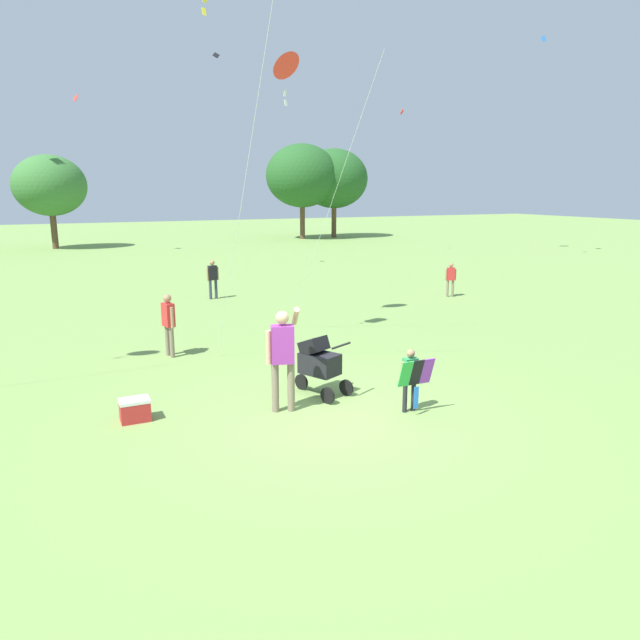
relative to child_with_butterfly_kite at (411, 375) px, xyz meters
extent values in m
plane|color=#75994C|center=(-1.19, 0.36, -0.62)|extent=(120.00, 120.00, 0.00)
cylinder|color=brown|center=(-4.73, 31.30, 0.41)|extent=(0.36, 0.36, 2.06)
ellipsoid|color=#387033|center=(-4.73, 31.30, 3.11)|extent=(4.19, 3.77, 3.56)
cylinder|color=brown|center=(11.71, 31.75, 0.57)|extent=(0.36, 0.36, 2.37)
ellipsoid|color=#235623|center=(11.71, 31.75, 3.84)|extent=(5.22, 4.70, 4.44)
cylinder|color=brown|center=(14.38, 32.02, 0.51)|extent=(0.36, 0.36, 2.27)
ellipsoid|color=#235623|center=(14.38, 32.02, 3.67)|extent=(5.05, 4.54, 4.29)
cylinder|color=#232328|center=(0.08, 0.03, -0.37)|extent=(0.07, 0.07, 0.51)
cylinder|color=#232328|center=(-0.08, 0.03, -0.37)|extent=(0.07, 0.07, 0.51)
cube|color=#2D8C4C|center=(0.00, 0.03, 0.08)|extent=(0.22, 0.14, 0.38)
cylinder|color=#A37556|center=(0.14, 0.03, 0.05)|extent=(0.06, 0.06, 0.34)
cylinder|color=#A37556|center=(-0.14, 0.03, 0.05)|extent=(0.06, 0.06, 0.34)
sphere|color=#A37556|center=(0.00, 0.03, 0.35)|extent=(0.13, 0.13, 0.13)
cube|color=purple|center=(0.19, -0.15, 0.08)|extent=(0.20, 0.16, 0.44)
cube|color=black|center=(0.00, -0.15, 0.08)|extent=(0.20, 0.16, 0.44)
cube|color=green|center=(-0.20, -0.14, 0.08)|extent=(0.20, 0.16, 0.44)
cube|color=blue|center=(0.00, -0.17, -0.32)|extent=(0.08, 0.01, 0.36)
cylinder|color=#7F705B|center=(-1.95, 0.92, -0.22)|extent=(0.12, 0.12, 0.81)
cylinder|color=#7F705B|center=(-1.70, 0.85, -0.22)|extent=(0.12, 0.12, 0.81)
cube|color=purple|center=(-1.83, 0.89, 0.49)|extent=(0.40, 0.31, 0.61)
cylinder|color=tan|center=(-2.04, 0.95, 0.45)|extent=(0.09, 0.09, 0.54)
cylinder|color=tan|center=(-1.58, 0.95, 0.91)|extent=(0.22, 0.50, 0.38)
sphere|color=tan|center=(-1.83, 0.89, 0.92)|extent=(0.21, 0.21, 0.21)
cylinder|color=black|center=(-1.16, 1.72, -0.48)|extent=(0.16, 0.27, 0.28)
cylinder|color=black|center=(-1.04, 0.89, -0.48)|extent=(0.16, 0.27, 0.28)
cylinder|color=black|center=(-0.57, 1.11, -0.48)|extent=(0.16, 0.27, 0.28)
cube|color=black|center=(-0.97, 1.34, -0.06)|extent=(0.68, 0.77, 0.36)
cube|color=black|center=(-1.03, 1.46, 0.24)|extent=(0.56, 0.55, 0.35)
cylinder|color=black|center=(-0.77, 0.93, 0.34)|extent=(0.45, 0.25, 0.04)
cube|color=yellow|center=(-1.94, 4.49, 6.16)|extent=(0.09, 0.06, 0.14)
cylinder|color=silver|center=(-1.76, 2.75, 3.09)|extent=(0.38, 3.43, 7.43)
cone|color=red|center=(0.44, 6.29, 5.73)|extent=(0.87, 0.76, 0.58)
cube|color=white|center=(0.43, 6.34, 5.11)|extent=(0.09, 0.06, 0.14)
cube|color=white|center=(0.43, 6.30, 4.89)|extent=(0.09, 0.06, 0.14)
cylinder|color=silver|center=(0.84, 4.71, 2.45)|extent=(0.81, 3.18, 6.15)
cube|color=blue|center=(16.38, 14.41, 9.62)|extent=(0.25, 0.10, 0.28)
cube|color=red|center=(-3.12, 26.71, 7.50)|extent=(0.26, 0.48, 0.44)
cube|color=black|center=(1.71, 17.01, 8.11)|extent=(0.33, 0.23, 0.27)
cube|color=red|center=(12.41, 19.99, 6.86)|extent=(0.27, 0.16, 0.29)
cylinder|color=#33384C|center=(-0.41, 11.02, -0.31)|extent=(0.09, 0.09, 0.62)
cylinder|color=#33384C|center=(-0.22, 11.05, -0.31)|extent=(0.09, 0.09, 0.62)
cube|color=black|center=(-0.31, 11.04, 0.24)|extent=(0.29, 0.20, 0.47)
cylinder|color=#A37556|center=(-0.48, 11.01, 0.20)|extent=(0.07, 0.07, 0.41)
cylinder|color=#A37556|center=(-0.15, 11.06, 0.20)|extent=(0.07, 0.07, 0.41)
sphere|color=#A37556|center=(-0.31, 11.04, 0.57)|extent=(0.16, 0.16, 0.16)
cylinder|color=#7F705B|center=(-2.90, 4.94, -0.29)|extent=(0.10, 0.10, 0.66)
cylinder|color=#7F705B|center=(-2.85, 4.74, -0.29)|extent=(0.10, 0.10, 0.66)
cube|color=red|center=(-2.88, 4.84, 0.29)|extent=(0.25, 0.33, 0.50)
cylinder|color=#A37556|center=(-2.92, 5.01, 0.26)|extent=(0.07, 0.07, 0.44)
cylinder|color=#A37556|center=(-2.83, 4.67, 0.26)|extent=(0.07, 0.07, 0.44)
sphere|color=#A37556|center=(-2.88, 4.84, 0.64)|extent=(0.17, 0.17, 0.17)
cylinder|color=#7F705B|center=(7.02, 8.08, -0.34)|extent=(0.08, 0.08, 0.56)
cylinder|color=#7F705B|center=(6.85, 8.14, -0.34)|extent=(0.08, 0.08, 0.56)
cube|color=red|center=(6.94, 8.11, 0.14)|extent=(0.28, 0.23, 0.42)
cylinder|color=#A37556|center=(7.08, 8.05, 0.12)|extent=(0.06, 0.06, 0.37)
cylinder|color=#A37556|center=(6.79, 8.17, 0.12)|extent=(0.06, 0.06, 0.37)
sphere|color=#A37556|center=(6.94, 8.11, 0.44)|extent=(0.14, 0.14, 0.14)
cube|color=red|center=(-4.04, 1.48, -0.47)|extent=(0.44, 0.32, 0.30)
cube|color=white|center=(-4.04, 1.48, -0.30)|extent=(0.45, 0.33, 0.05)
camera|label=1|loc=(-4.98, -7.33, 2.86)|focal=32.55mm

